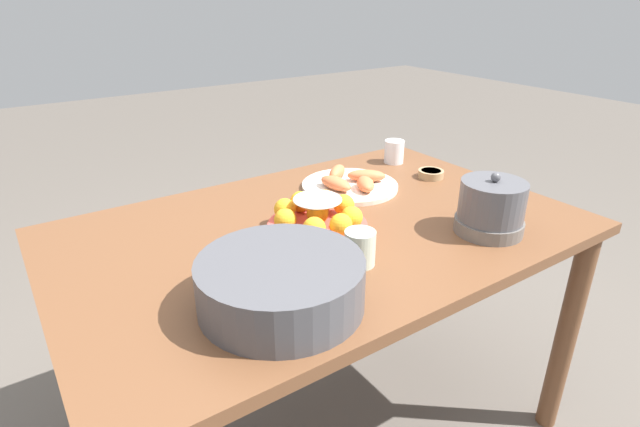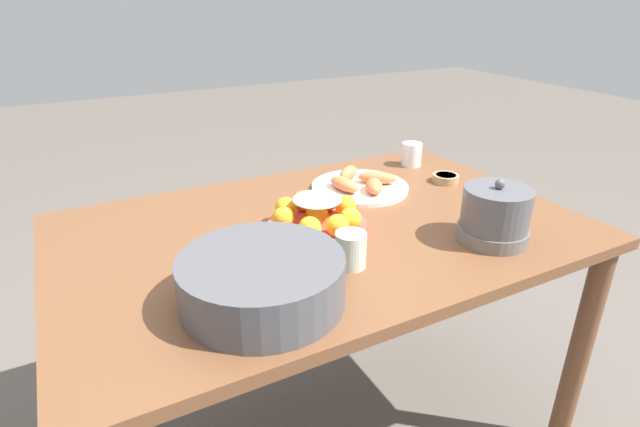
{
  "view_description": "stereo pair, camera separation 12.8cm",
  "coord_description": "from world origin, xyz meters",
  "views": [
    {
      "loc": [
        0.67,
        0.97,
        1.29
      ],
      "look_at": [
        0.01,
        0.0,
        0.76
      ],
      "focal_mm": 28.0,
      "sensor_mm": 36.0,
      "label": 1
    },
    {
      "loc": [
        0.56,
        1.04,
        1.29
      ],
      "look_at": [
        0.01,
        0.0,
        0.76
      ],
      "focal_mm": 28.0,
      "sensor_mm": 36.0,
      "label": 2
    }
  ],
  "objects": [
    {
      "name": "sauce_bowl",
      "position": [
        -0.5,
        -0.1,
        0.74
      ],
      "size": [
        0.08,
        0.08,
        0.02
      ],
      "color": "tan",
      "rests_on": "dining_table"
    },
    {
      "name": "seafood_platter",
      "position": [
        -0.22,
        -0.17,
        0.74
      ],
      "size": [
        0.3,
        0.3,
        0.06
      ],
      "color": "silver",
      "rests_on": "dining_table"
    },
    {
      "name": "serving_bowl",
      "position": [
        0.27,
        0.25,
        0.78
      ],
      "size": [
        0.33,
        0.33,
        0.1
      ],
      "color": "#4C4C51",
      "rests_on": "dining_table"
    },
    {
      "name": "cup_far",
      "position": [
        0.04,
        0.21,
        0.76
      ],
      "size": [
        0.07,
        0.07,
        0.08
      ],
      "color": "beige",
      "rests_on": "dining_table"
    },
    {
      "name": "cup_near",
      "position": [
        -0.51,
        -0.29,
        0.76
      ],
      "size": [
        0.07,
        0.07,
        0.08
      ],
      "color": "white",
      "rests_on": "dining_table"
    },
    {
      "name": "dining_table",
      "position": [
        0.0,
        0.0,
        0.63
      ],
      "size": [
        1.34,
        0.87,
        0.72
      ],
      "color": "brown",
      "rests_on": "ground_plane"
    },
    {
      "name": "warming_pot",
      "position": [
        -0.33,
        0.27,
        0.79
      ],
      "size": [
        0.17,
        0.17,
        0.16
      ],
      "color": "#66605B",
      "rests_on": "dining_table"
    },
    {
      "name": "cake_plate",
      "position": [
        0.02,
        0.01,
        0.76
      ],
      "size": [
        0.26,
        0.26,
        0.09
      ],
      "color": "#E04C42",
      "rests_on": "dining_table"
    }
  ]
}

